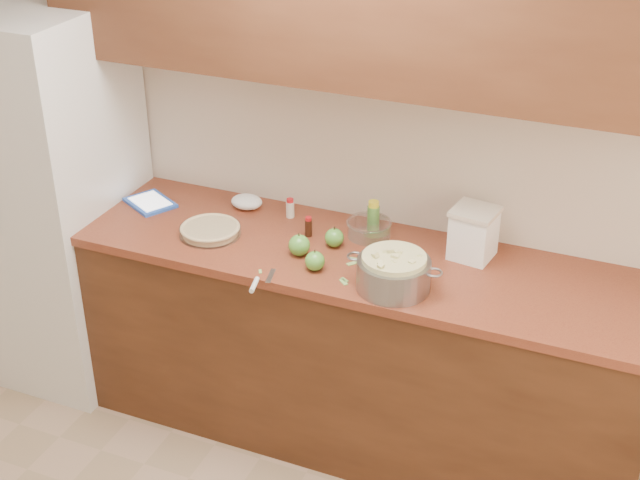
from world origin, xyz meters
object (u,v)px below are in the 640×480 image
at_px(colander, 394,273).
at_px(pie, 210,230).
at_px(tablet, 150,203).
at_px(flour_canister, 474,233).

bearing_deg(colander, pie, 172.86).
xyz_separation_m(pie, tablet, (-0.39, 0.15, -0.01)).
height_order(flour_canister, tablet, flour_canister).
height_order(colander, flour_canister, flour_canister).
xyz_separation_m(flour_canister, tablet, (-1.47, -0.10, -0.10)).
distance_m(flour_canister, tablet, 1.47).
relative_size(colander, tablet, 1.39).
xyz_separation_m(pie, flour_canister, (1.07, 0.25, 0.09)).
bearing_deg(tablet, flour_canister, 32.85).
bearing_deg(pie, tablet, 159.06).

